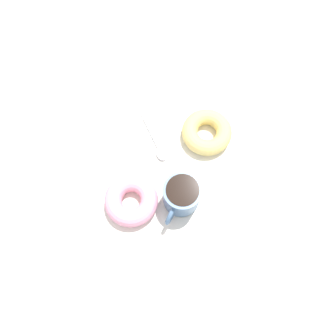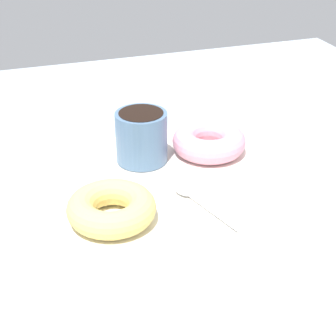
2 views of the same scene
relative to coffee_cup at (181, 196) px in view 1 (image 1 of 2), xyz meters
The scene contains 6 objects.
ground_plane 10.66cm from the coffee_cup, 117.30° to the left, with size 120.00×120.00×2.00cm, color #99A8B7.
napkin 8.88cm from the coffee_cup, 103.92° to the left, with size 33.99×33.99×0.30cm, color white.
coffee_cup is the anchor object (origin of this frame).
donut_near_cup 11.34cm from the coffee_cup, behind, with size 12.04×12.04×3.97cm, color pink.
donut_far 17.71cm from the coffee_cup, 60.32° to the left, with size 12.01×12.01×3.76cm, color #E5C66B.
spoon 14.65cm from the coffee_cup, 104.11° to the left, with size 5.39×13.66×0.90cm.
Camera 1 is at (-1.22, -25.26, 73.51)cm, focal length 35.00 mm.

